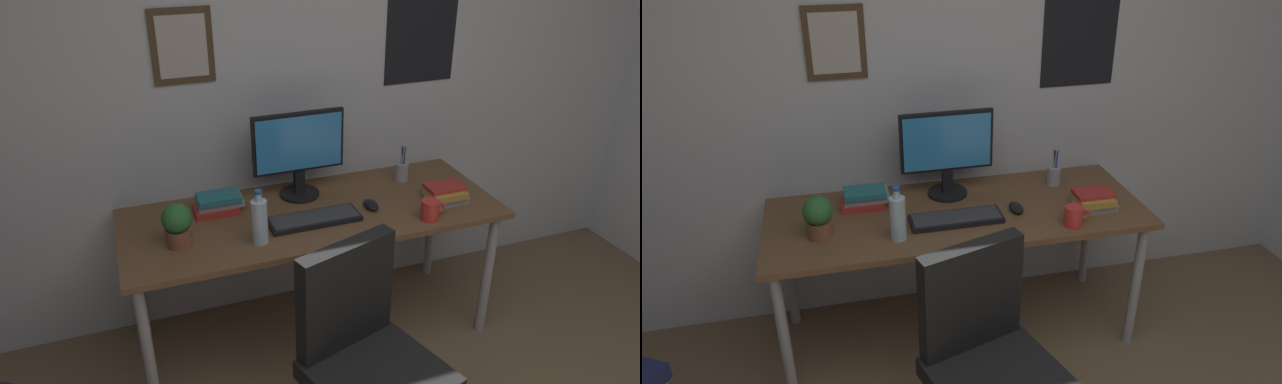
{
  "view_description": "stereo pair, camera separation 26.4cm",
  "coord_description": "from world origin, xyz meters",
  "views": [
    {
      "loc": [
        -0.87,
        -0.59,
        2.07
      ],
      "look_at": [
        -0.07,
        1.62,
        0.88
      ],
      "focal_mm": 32.78,
      "sensor_mm": 36.0,
      "label": 1
    },
    {
      "loc": [
        -0.62,
        -0.67,
        2.07
      ],
      "look_at": [
        -0.07,
        1.62,
        0.88
      ],
      "focal_mm": 32.78,
      "sensor_mm": 36.0,
      "label": 2
    }
  ],
  "objects": [
    {
      "name": "monitor",
      "position": [
        -0.07,
        1.91,
        0.97
      ],
      "size": [
        0.46,
        0.2,
        0.43
      ],
      "color": "black",
      "rests_on": "desk"
    },
    {
      "name": "wall_back",
      "position": [
        -0.0,
        2.15,
        1.3
      ],
      "size": [
        4.4,
        0.1,
        2.6
      ],
      "color": "silver",
      "rests_on": "ground_plane"
    },
    {
      "name": "keyboard",
      "position": [
        -0.09,
        1.63,
        0.75
      ],
      "size": [
        0.43,
        0.15,
        0.03
      ],
      "color": "black",
      "rests_on": "desk"
    },
    {
      "name": "computer_mouse",
      "position": [
        0.21,
        1.66,
        0.75
      ],
      "size": [
        0.06,
        0.11,
        0.04
      ],
      "color": "black",
      "rests_on": "desk"
    },
    {
      "name": "water_bottle",
      "position": [
        -0.37,
        1.54,
        0.84
      ],
      "size": [
        0.07,
        0.07,
        0.25
      ],
      "color": "silver",
      "rests_on": "desk"
    },
    {
      "name": "pen_cup",
      "position": [
        0.49,
        1.89,
        0.79
      ],
      "size": [
        0.07,
        0.07,
        0.2
      ],
      "color": "#9EA0A5",
      "rests_on": "desk"
    },
    {
      "name": "book_stack_left",
      "position": [
        -0.49,
        1.88,
        0.78
      ],
      "size": [
        0.23,
        0.16,
        0.09
      ],
      "color": "#B22D28",
      "rests_on": "desk"
    },
    {
      "name": "coffee_mug_near",
      "position": [
        0.42,
        1.47,
        0.78
      ],
      "size": [
        0.12,
        0.08,
        0.09
      ],
      "color": "red",
      "rests_on": "desk"
    },
    {
      "name": "desk",
      "position": [
        -0.07,
        1.72,
        0.66
      ],
      "size": [
        1.8,
        0.69,
        0.73
      ],
      "color": "brown",
      "rests_on": "ground_plane"
    },
    {
      "name": "potted_plant",
      "position": [
        -0.71,
        1.64,
        0.84
      ],
      "size": [
        0.13,
        0.13,
        0.19
      ],
      "color": "brown",
      "rests_on": "desk"
    },
    {
      "name": "office_chair",
      "position": [
        -0.13,
        0.95,
        0.53
      ],
      "size": [
        0.58,
        0.59,
        0.95
      ],
      "color": "black",
      "rests_on": "ground_plane"
    },
    {
      "name": "book_stack_right",
      "position": [
        0.58,
        1.59,
        0.78
      ],
      "size": [
        0.2,
        0.15,
        0.08
      ],
      "color": "gray",
      "rests_on": "desk"
    }
  ]
}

